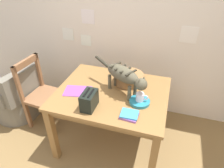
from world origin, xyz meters
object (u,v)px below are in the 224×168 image
book_stack (129,115)px  toaster (89,100)px  wooden_chair_near (43,95)px  cat (124,75)px  wicker_armchair (17,99)px  magazine (78,91)px  coffee_mug (140,97)px  wicker_basket (129,78)px  saucer_bowl (140,102)px  dining_table (112,98)px

book_stack → toaster: bearing=178.2°
wooden_chair_near → cat: bearing=91.4°
wicker_armchair → wooden_chair_near: bearing=-79.7°
magazine → toaster: toaster is taller
wicker_armchair → book_stack: bearing=-92.2°
cat → magazine: bearing=-47.3°
coffee_mug → magazine: 0.68m
wicker_basket → wicker_armchair: wicker_basket is taller
saucer_bowl → coffee_mug: coffee_mug is taller
saucer_bowl → wooden_chair_near: size_ratio=0.22×
saucer_bowl → wicker_armchair: saucer_bowl is taller
saucer_bowl → cat: bearing=150.4°
wicker_basket → wicker_armchair: bearing=-173.8°
coffee_mug → wooden_chair_near: 1.35m
book_stack → wooden_chair_near: size_ratio=0.18×
cat → toaster: size_ratio=3.21×
saucer_bowl → wicker_basket: 0.38m
wicker_basket → toaster: (-0.26, -0.54, 0.03)m
magazine → toaster: size_ratio=1.42×
toaster → wicker_armchair: 1.47m
saucer_bowl → book_stack: size_ratio=1.22×
book_stack → dining_table: bearing=129.6°
dining_table → cat: 0.34m
toaster → wicker_armchair: size_ratio=0.26×
magazine → wicker_armchair: 1.19m
wooden_chair_near → wicker_basket: bearing=103.1°
cat → saucer_bowl: cat is taller
wicker_basket → wooden_chair_near: wooden_chair_near is taller
coffee_mug → wooden_chair_near: bearing=172.9°
cat → coffee_mug: cat is taller
cat → magazine: size_ratio=2.26×
cat → coffee_mug: bearing=90.5°
magazine → wicker_basket: bearing=22.6°
coffee_mug → toaster: 0.50m
wicker_basket → toaster: 0.60m
dining_table → magazine: bearing=-164.1°
wooden_chair_near → coffee_mug: bearing=87.1°
coffee_mug → wicker_armchair: 1.85m
coffee_mug → wooden_chair_near: (-1.29, 0.16, -0.37)m
wicker_basket → dining_table: bearing=-118.7°
wooden_chair_near → wicker_armchair: size_ratio=1.20×
dining_table → magazine: 0.38m
wicker_armchair → magazine: bearing=-88.3°
book_stack → toaster: (-0.39, 0.01, 0.07)m
dining_table → wicker_armchair: size_ratio=1.51×
wicker_basket → toaster: size_ratio=1.65×
dining_table → wicker_basket: wicker_basket is taller
dining_table → wooden_chair_near: (-0.97, 0.06, -0.21)m
magazine → saucer_bowl: bearing=-11.9°
magazine → book_stack: book_stack is taller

